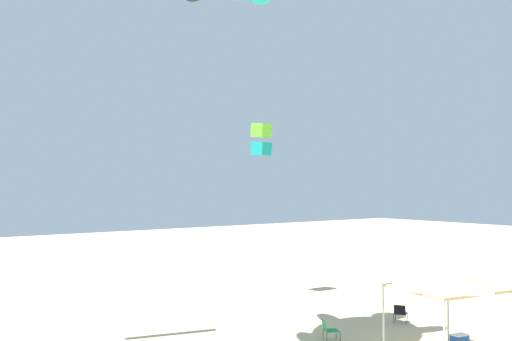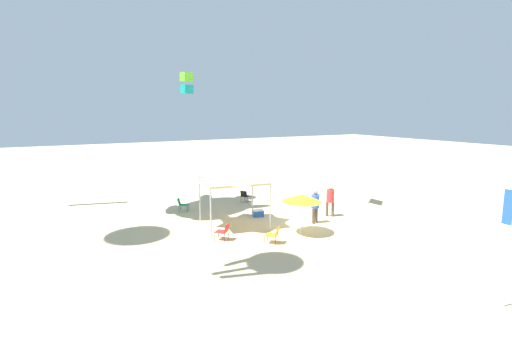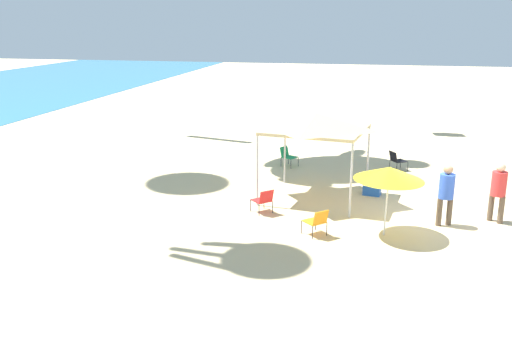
{
  "view_description": "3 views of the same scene",
  "coord_description": "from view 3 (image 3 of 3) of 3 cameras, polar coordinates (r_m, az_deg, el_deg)",
  "views": [
    {
      "loc": [
        -10.21,
        20.91,
        5.97
      ],
      "look_at": [
        1.2,
        12.36,
        6.34
      ],
      "focal_mm": 40.3,
      "sensor_mm": 36.0,
      "label": 1
    },
    {
      "loc": [
        -15.89,
        12.05,
        6.1
      ],
      "look_at": [
        0.49,
        3.1,
        3.13
      ],
      "focal_mm": 25.99,
      "sensor_mm": 36.0,
      "label": 2
    },
    {
      "loc": [
        -16.67,
        1.93,
        6.08
      ],
      "look_at": [
        0.51,
        5.62,
        1.23
      ],
      "focal_mm": 38.9,
      "sensor_mm": 36.0,
      "label": 3
    }
  ],
  "objects": [
    {
      "name": "folding_chair_left_of_tent",
      "position": [
        23.44,
        14.26,
        1.12
      ],
      "size": [
        0.76,
        0.8,
        0.82
      ],
      "rotation": [
        0.0,
        0.0,
        0.55
      ],
      "color": "black",
      "rests_on": "ground"
    },
    {
      "name": "folding_chair_near_cooler",
      "position": [
        23.47,
        3.26,
        1.6
      ],
      "size": [
        0.75,
        0.79,
        0.82
      ],
      "rotation": [
        0.0,
        0.0,
        5.79
      ],
      "color": "black",
      "rests_on": "ground"
    },
    {
      "name": "canopy_tent",
      "position": [
        18.8,
        6.19,
        4.95
      ],
      "size": [
        3.41,
        3.62,
        3.01
      ],
      "rotation": [
        0.0,
        0.0,
        -0.16
      ],
      "color": "#B7B7BC",
      "rests_on": "ground"
    },
    {
      "name": "folding_chair_right_of_tent",
      "position": [
        16.04,
        6.28,
        -5.11
      ],
      "size": [
        0.81,
        0.8,
        0.82
      ],
      "rotation": [
        0.0,
        0.0,
        2.35
      ],
      "color": "black",
      "rests_on": "ground"
    },
    {
      "name": "beach_umbrella",
      "position": [
        16.04,
        13.54,
        -0.3
      ],
      "size": [
        1.99,
        1.99,
        2.06
      ],
      "color": "silver",
      "rests_on": "ground"
    },
    {
      "name": "folding_chair_facing_ocean",
      "position": [
        17.75,
        0.78,
        -2.97
      ],
      "size": [
        0.81,
        0.8,
        0.82
      ],
      "rotation": [
        0.0,
        0.0,
        2.34
      ],
      "color": "black",
      "rests_on": "ground"
    },
    {
      "name": "person_by_tent",
      "position": [
        17.5,
        18.99,
        -1.92
      ],
      "size": [
        0.45,
        0.48,
        1.89
      ],
      "rotation": [
        0.0,
        0.0,
        5.14
      ],
      "color": "brown",
      "rests_on": "ground"
    },
    {
      "name": "cooler_box",
      "position": [
        20.09,
        11.85,
        -1.92
      ],
      "size": [
        0.53,
        0.69,
        0.4
      ],
      "color": "blue",
      "rests_on": "ground"
    },
    {
      "name": "ground",
      "position": [
        17.87,
        17.63,
        -5.38
      ],
      "size": [
        120.0,
        120.0,
        0.1
      ],
      "primitive_type": "cube",
      "color": "#D6BC8C"
    },
    {
      "name": "person_kite_handler",
      "position": [
        18.35,
        23.67,
        -1.62
      ],
      "size": [
        0.45,
        0.45,
        1.88
      ],
      "rotation": [
        0.0,
        0.0,
        0.87
      ],
      "color": "brown",
      "rests_on": "ground"
    }
  ]
}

